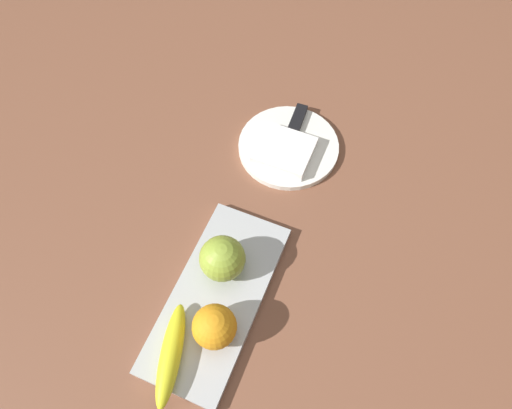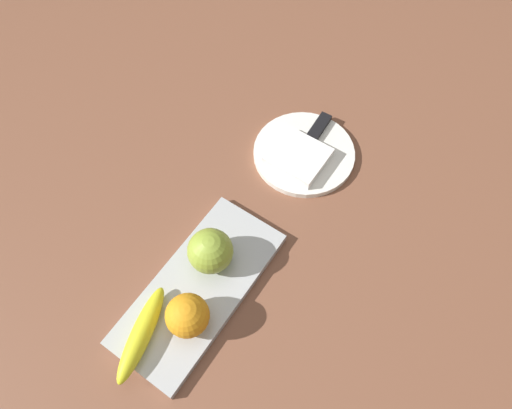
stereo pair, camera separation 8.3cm
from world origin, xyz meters
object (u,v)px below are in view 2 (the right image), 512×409
object	(u,v)px
orange_near_apple	(187,315)
dinner_plate	(304,153)
knife	(314,135)
fruit_tray	(199,288)
apple	(210,251)
folded_napkin	(298,157)
banana	(140,332)

from	to	relation	value
orange_near_apple	dinner_plate	bearing A→B (deg)	-176.40
orange_near_apple	knife	xyz separation A→B (m)	(-0.45, -0.03, -0.04)
fruit_tray	apple	bearing A→B (deg)	-168.97
orange_near_apple	knife	distance (m)	0.45
dinner_plate	folded_napkin	distance (m)	0.03
dinner_plate	folded_napkin	xyz separation A→B (m)	(0.03, 0.00, 0.02)
apple	orange_near_apple	world-z (taller)	apple
fruit_tray	orange_near_apple	xyz separation A→B (m)	(0.06, 0.03, 0.04)
banana	orange_near_apple	size ratio (longest dim) A/B	2.26
fruit_tray	apple	xyz separation A→B (m)	(-0.05, -0.01, 0.05)
dinner_plate	knife	distance (m)	0.04
fruit_tray	apple	world-z (taller)	apple
dinner_plate	knife	xyz separation A→B (m)	(-0.04, -0.00, 0.01)
fruit_tray	knife	world-z (taller)	knife
banana	folded_napkin	distance (m)	0.44
apple	fruit_tray	bearing A→B (deg)	11.03
apple	orange_near_apple	distance (m)	0.11
folded_napkin	apple	bearing A→B (deg)	-2.13
fruit_tray	knife	xyz separation A→B (m)	(-0.39, -0.00, 0.01)
orange_near_apple	dinner_plate	xyz separation A→B (m)	(-0.41, -0.03, -0.05)
folded_napkin	knife	distance (m)	0.07
dinner_plate	fruit_tray	bearing A→B (deg)	0.00
folded_napkin	knife	bearing A→B (deg)	-177.06
knife	banana	bearing A→B (deg)	-5.91
orange_near_apple	knife	bearing A→B (deg)	-176.30
banana	folded_napkin	bearing A→B (deg)	-19.50
fruit_tray	dinner_plate	distance (m)	0.35
orange_near_apple	folded_napkin	size ratio (longest dim) A/B	0.66
fruit_tray	apple	size ratio (longest dim) A/B	4.20
knife	orange_near_apple	bearing A→B (deg)	0.35
fruit_tray	banana	distance (m)	0.12
apple	knife	distance (m)	0.34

